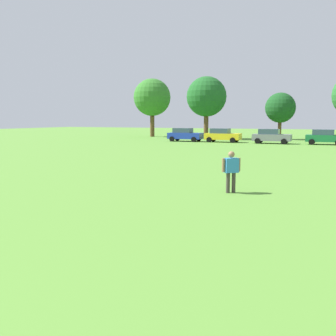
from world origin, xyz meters
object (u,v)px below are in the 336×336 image
(parked_car_yellow_1, at_px, (222,135))
(tree_center_left, at_px, (280,108))
(parked_car_gray_2, at_px, (271,136))
(parked_car_blue_0, at_px, (185,135))
(tree_left, at_px, (206,97))
(parked_car_green_3, at_px, (326,137))
(adult_bystander, at_px, (231,168))
(tree_far_left, at_px, (152,98))

(parked_car_yellow_1, height_order, tree_center_left, tree_center_left)
(parked_car_yellow_1, xyz_separation_m, parked_car_gray_2, (5.90, -0.27, 0.00))
(parked_car_blue_0, height_order, parked_car_yellow_1, same)
(tree_left, height_order, tree_center_left, tree_left)
(parked_car_blue_0, height_order, parked_car_gray_2, same)
(parked_car_gray_2, xyz_separation_m, parked_car_green_3, (5.81, 0.52, 0.00))
(parked_car_gray_2, height_order, tree_left, tree_left)
(adult_bystander, height_order, tree_left, tree_left)
(tree_far_left, relative_size, tree_left, 1.05)
(parked_car_blue_0, distance_m, parked_car_green_3, 16.54)
(parked_car_gray_2, relative_size, parked_car_green_3, 1.00)
(parked_car_blue_0, bearing_deg, parked_car_gray_2, -0.06)
(parked_car_yellow_1, height_order, parked_car_gray_2, same)
(parked_car_green_3, relative_size, tree_far_left, 0.47)
(adult_bystander, height_order, parked_car_yellow_1, parked_car_yellow_1)
(parked_car_blue_0, xyz_separation_m, parked_car_green_3, (16.53, 0.51, 0.00))
(parked_car_blue_0, xyz_separation_m, parked_car_yellow_1, (4.82, 0.26, 0.00))
(adult_bystander, bearing_deg, parked_car_green_3, -134.58)
(adult_bystander, relative_size, parked_car_green_3, 0.38)
(adult_bystander, height_order, tree_far_left, tree_far_left)
(parked_car_blue_0, bearing_deg, tree_center_left, 42.39)
(tree_far_left, bearing_deg, parked_car_green_3, -20.09)
(parked_car_yellow_1, xyz_separation_m, parked_car_green_3, (11.72, 0.26, 0.00))
(adult_bystander, xyz_separation_m, parked_car_yellow_1, (-9.17, 31.16, -0.10))
(adult_bystander, distance_m, tree_far_left, 47.48)
(parked_car_gray_2, distance_m, tree_left, 13.29)
(tree_far_left, bearing_deg, tree_left, -17.31)
(parked_car_blue_0, xyz_separation_m, tree_far_left, (-9.51, 10.04, 5.33))
(parked_car_gray_2, bearing_deg, tree_left, 145.77)
(parked_car_green_3, bearing_deg, tree_center_left, 124.55)
(parked_car_gray_2, height_order, parked_car_green_3, same)
(tree_center_left, bearing_deg, parked_car_gray_2, -87.88)
(adult_bystander, relative_size, tree_center_left, 0.25)
(tree_far_left, bearing_deg, parked_car_gray_2, -26.42)
(parked_car_blue_0, bearing_deg, tree_far_left, 133.44)
(adult_bystander, height_order, parked_car_gray_2, parked_car_gray_2)
(parked_car_yellow_1, height_order, parked_car_green_3, same)
(parked_car_blue_0, distance_m, parked_car_yellow_1, 4.82)
(tree_center_left, bearing_deg, tree_far_left, 178.35)
(parked_car_green_3, relative_size, tree_left, 0.49)
(tree_left, bearing_deg, tree_center_left, 14.66)
(parked_car_gray_2, bearing_deg, tree_far_left, 153.58)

